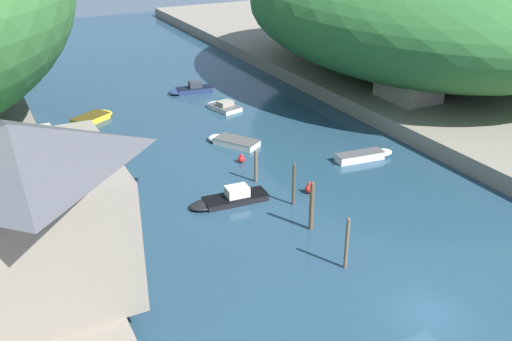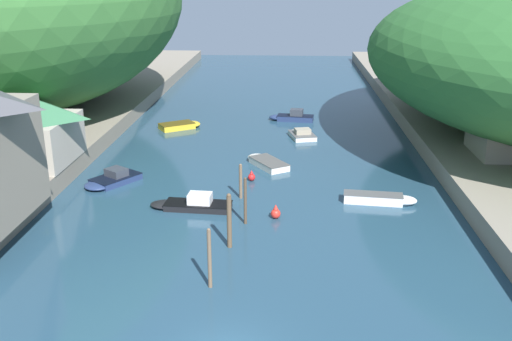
# 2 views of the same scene
# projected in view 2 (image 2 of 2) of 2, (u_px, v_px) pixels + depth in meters

# --- Properties ---
(water_surface) EXTENTS (130.00, 130.00, 0.00)m
(water_surface) POSITION_uv_depth(u_px,v_px,m) (261.00, 151.00, 52.88)
(water_surface) COLOR #234256
(water_surface) RESTS_ON ground
(boathouse_shed) EXTENTS (7.71, 7.44, 5.46)m
(boathouse_shed) POSITION_uv_depth(u_px,v_px,m) (23.00, 127.00, 44.12)
(boathouse_shed) COLOR #B2A899
(boathouse_shed) RESTS_ON left_bank
(right_bank_cottage) EXTENTS (4.79, 6.04, 4.69)m
(right_bank_cottage) POSITION_uv_depth(u_px,v_px,m) (505.00, 126.00, 46.13)
(right_bank_cottage) COLOR gray
(right_bank_cottage) RESTS_ON right_bank
(boat_far_upstream) EXTENTS (5.86, 2.03, 1.16)m
(boat_far_upstream) POSITION_uv_depth(u_px,v_px,m) (191.00, 204.00, 39.78)
(boat_far_upstream) COLOR black
(boat_far_upstream) RESTS_ON water_surface
(boat_yellow_tender) EXTENTS (5.12, 2.15, 1.34)m
(boat_yellow_tender) POSITION_uv_depth(u_px,v_px,m) (291.00, 117.00, 63.60)
(boat_yellow_tender) COLOR navy
(boat_yellow_tender) RESTS_ON water_surface
(boat_mid_channel) EXTENTS (4.74, 3.98, 0.62)m
(boat_mid_channel) POSITION_uv_depth(u_px,v_px,m) (182.00, 125.00, 60.52)
(boat_mid_channel) COLOR gold
(boat_mid_channel) RESTS_ON water_surface
(boat_far_right_bank) EXTENTS (5.27, 1.76, 0.68)m
(boat_far_right_bank) POSITION_uv_depth(u_px,v_px,m) (382.00, 199.00, 40.73)
(boat_far_right_bank) COLOR white
(boat_far_right_bank) RESTS_ON water_surface
(boat_near_quay) EXTENTS (3.03, 4.41, 0.97)m
(boat_near_quay) POSITION_uv_depth(u_px,v_px,m) (301.00, 134.00, 57.33)
(boat_near_quay) COLOR white
(boat_near_quay) RESTS_ON water_surface
(boat_red_skiff) EXTENTS (4.13, 5.05, 0.56)m
(boat_red_skiff) POSITION_uv_depth(u_px,v_px,m) (265.00, 162.00, 48.93)
(boat_red_skiff) COLOR silver
(boat_red_skiff) RESTS_ON water_surface
(boat_open_rowboat) EXTENTS (4.36, 4.99, 1.10)m
(boat_open_rowboat) POSITION_uv_depth(u_px,v_px,m) (111.00, 180.00, 44.50)
(boat_open_rowboat) COLOR navy
(boat_open_rowboat) RESTS_ON water_surface
(mooring_post_nearest) EXTENTS (0.21, 0.21, 3.39)m
(mooring_post_nearest) POSITION_uv_depth(u_px,v_px,m) (210.00, 258.00, 29.38)
(mooring_post_nearest) COLOR brown
(mooring_post_nearest) RESTS_ON water_surface
(mooring_post_second) EXTENTS (0.29, 0.29, 3.47)m
(mooring_post_second) POSITION_uv_depth(u_px,v_px,m) (229.00, 220.00, 33.74)
(mooring_post_second) COLOR brown
(mooring_post_second) RESTS_ON water_surface
(mooring_post_middle) EXTENTS (0.21, 0.21, 3.23)m
(mooring_post_middle) POSITION_uv_depth(u_px,v_px,m) (245.00, 201.00, 36.99)
(mooring_post_middle) COLOR #4C3D2D
(mooring_post_middle) RESTS_ON water_surface
(mooring_post_fourth) EXTENTS (0.24, 0.24, 2.64)m
(mooring_post_fourth) POSITION_uv_depth(u_px,v_px,m) (241.00, 181.00, 41.36)
(mooring_post_fourth) COLOR brown
(mooring_post_fourth) RESTS_ON water_surface
(channel_buoy_near) EXTENTS (0.67, 0.67, 1.00)m
(channel_buoy_near) POSITION_uv_depth(u_px,v_px,m) (276.00, 213.00, 38.21)
(channel_buoy_near) COLOR red
(channel_buoy_near) RESTS_ON water_surface
(channel_buoy_far) EXTENTS (0.59, 0.59, 0.89)m
(channel_buoy_far) POSITION_uv_depth(u_px,v_px,m) (252.00, 177.00, 45.15)
(channel_buoy_far) COLOR red
(channel_buoy_far) RESTS_ON water_surface
(person_on_quay) EXTENTS (0.23, 0.38, 1.69)m
(person_on_quay) POSITION_uv_depth(u_px,v_px,m) (37.00, 166.00, 40.94)
(person_on_quay) COLOR #282D3D
(person_on_quay) RESTS_ON left_bank
(person_by_boathouse) EXTENTS (0.33, 0.43, 1.69)m
(person_by_boathouse) POSITION_uv_depth(u_px,v_px,m) (21.00, 182.00, 37.85)
(person_by_boathouse) COLOR #282D3D
(person_by_boathouse) RESTS_ON left_bank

